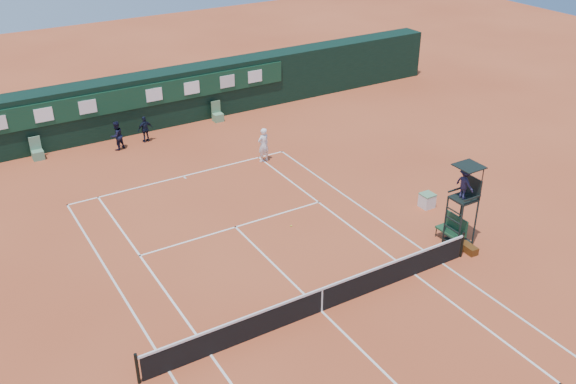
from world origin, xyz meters
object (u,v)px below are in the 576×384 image
object	(u,v)px
player	(263,145)
umpire_chair	(465,189)
player_bench	(453,228)
tennis_net	(322,299)
cooler	(427,200)

from	to	relation	value
player	umpire_chair	bearing A→B (deg)	94.55
player_bench	player	bearing A→B (deg)	105.15
tennis_net	umpire_chair	bearing A→B (deg)	6.06
player	cooler	bearing A→B (deg)	105.90
umpire_chair	cooler	world-z (taller)	umpire_chair
tennis_net	umpire_chair	size ratio (longest dim) A/B	3.77
player_bench	umpire_chair	bearing A→B (deg)	-87.44
cooler	player	size ratio (longest dim) A/B	0.36
cooler	tennis_net	bearing A→B (deg)	-155.46
tennis_net	umpire_chair	xyz separation A→B (m)	(6.93, 0.74, 1.95)
tennis_net	player	distance (m)	12.11
tennis_net	player_bench	world-z (taller)	same
cooler	player_bench	bearing A→B (deg)	-111.30
player_bench	player	xyz separation A→B (m)	(-2.80, 10.35, 0.29)
player_bench	tennis_net	bearing A→B (deg)	-171.52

